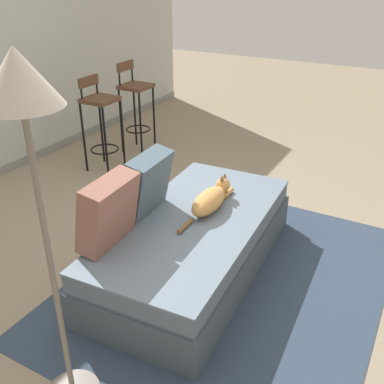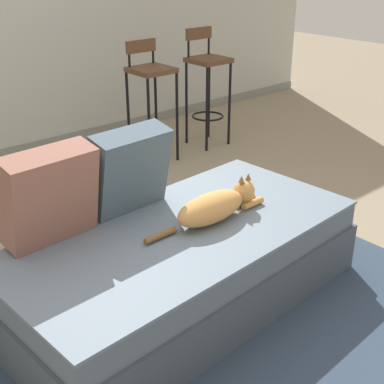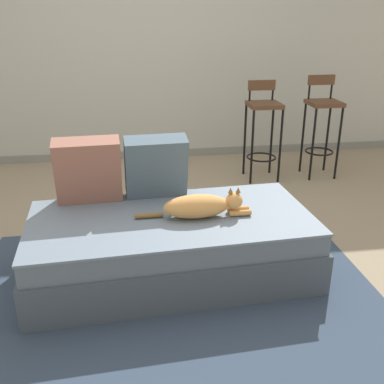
# 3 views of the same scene
# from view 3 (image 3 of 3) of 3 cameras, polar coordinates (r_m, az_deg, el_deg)

# --- Properties ---
(ground_plane) EXTENTS (16.00, 16.00, 0.00)m
(ground_plane) POSITION_cam_3_polar(r_m,az_deg,el_deg) (3.43, -3.22, -6.70)
(ground_plane) COLOR gray
(ground_plane) RESTS_ON ground
(wall_back_panel) EXTENTS (8.00, 0.10, 2.60)m
(wall_back_panel) POSITION_cam_3_polar(r_m,az_deg,el_deg) (5.26, -5.89, 18.20)
(wall_back_panel) COLOR #B7BCB2
(wall_back_panel) RESTS_ON ground
(wall_baseboard_trim) EXTENTS (8.00, 0.02, 0.09)m
(wall_baseboard_trim) POSITION_cam_3_polar(r_m,az_deg,el_deg) (5.44, -5.35, 4.85)
(wall_baseboard_trim) COLOR gray
(wall_baseboard_trim) RESTS_ON ground
(area_rug) EXTENTS (2.53, 2.00, 0.01)m
(area_rug) POSITION_cam_3_polar(r_m,az_deg,el_deg) (2.83, -1.90, -13.41)
(area_rug) COLOR #334256
(area_rug) RESTS_ON ground
(couch) EXTENTS (1.88, 1.00, 0.42)m
(couch) POSITION_cam_3_polar(r_m,az_deg,el_deg) (2.97, -2.60, -6.74)
(couch) COLOR #44505B
(couch) RESTS_ON ground
(throw_pillow_corner) EXTENTS (0.45, 0.25, 0.46)m
(throw_pillow_corner) POSITION_cam_3_polar(r_m,az_deg,el_deg) (3.09, -13.05, 2.71)
(throw_pillow_corner) COLOR #936051
(throw_pillow_corner) RESTS_ON couch
(throw_pillow_middle) EXTENTS (0.44, 0.26, 0.45)m
(throw_pillow_middle) POSITION_cam_3_polar(r_m,az_deg,el_deg) (3.11, -4.60, 3.25)
(throw_pillow_middle) COLOR #4C6070
(throw_pillow_middle) RESTS_ON couch
(cat) EXTENTS (0.74, 0.18, 0.19)m
(cat) POSITION_cam_3_polar(r_m,az_deg,el_deg) (2.84, 1.19, -1.78)
(cat) COLOR tan
(cat) RESTS_ON couch
(bar_stool_near_window) EXTENTS (0.32, 0.32, 1.00)m
(bar_stool_near_window) POSITION_cam_3_polar(r_m,az_deg,el_deg) (4.65, 9.00, 8.83)
(bar_stool_near_window) COLOR black
(bar_stool_near_window) RESTS_ON ground
(bar_stool_by_doorway) EXTENTS (0.32, 0.32, 1.04)m
(bar_stool_by_doorway) POSITION_cam_3_polar(r_m,az_deg,el_deg) (4.87, 16.20, 9.05)
(bar_stool_by_doorway) COLOR black
(bar_stool_by_doorway) RESTS_ON ground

